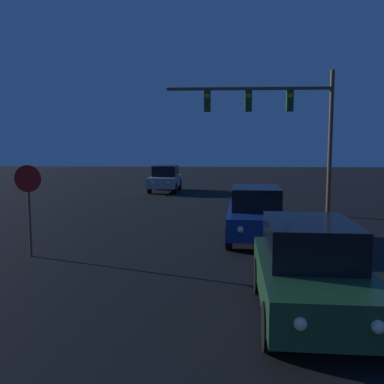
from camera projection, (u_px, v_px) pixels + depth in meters
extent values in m
cube|color=#1E4728|center=(311.00, 281.00, 7.48)|extent=(1.94, 4.09, 0.66)
cube|color=black|center=(310.00, 240.00, 7.60)|extent=(1.59, 2.19, 0.70)
cylinder|color=black|center=(382.00, 331.00, 6.20)|extent=(0.23, 0.74, 0.74)
cylinder|color=black|center=(269.00, 327.00, 6.36)|extent=(0.23, 0.74, 0.74)
cylinder|color=black|center=(340.00, 278.00, 8.67)|extent=(0.23, 0.74, 0.74)
cylinder|color=black|center=(259.00, 276.00, 8.82)|extent=(0.23, 0.74, 0.74)
sphere|color=#F9EFC6|center=(378.00, 327.00, 5.42)|extent=(0.18, 0.18, 0.18)
sphere|color=#F9EFC6|center=(300.00, 324.00, 5.51)|extent=(0.18, 0.18, 0.18)
cube|color=navy|center=(256.00, 220.00, 13.62)|extent=(2.01, 4.12, 0.66)
cube|color=black|center=(256.00, 198.00, 13.75)|extent=(1.63, 2.22, 0.70)
cylinder|color=black|center=(285.00, 239.00, 12.34)|extent=(0.24, 0.75, 0.74)
cylinder|color=black|center=(229.00, 237.00, 12.52)|extent=(0.24, 0.75, 0.74)
cylinder|color=black|center=(278.00, 223.00, 14.80)|extent=(0.24, 0.75, 0.74)
cylinder|color=black|center=(231.00, 222.00, 14.98)|extent=(0.24, 0.75, 0.74)
sphere|color=#F9EFC6|center=(276.00, 230.00, 11.56)|extent=(0.18, 0.18, 0.18)
sphere|color=#F9EFC6|center=(240.00, 230.00, 11.67)|extent=(0.18, 0.18, 0.18)
cube|color=#99999E|center=(165.00, 181.00, 28.14)|extent=(1.92, 4.08, 0.66)
cube|color=black|center=(166.00, 171.00, 28.26)|extent=(1.58, 2.18, 0.70)
cylinder|color=black|center=(175.00, 188.00, 26.87)|extent=(0.22, 0.74, 0.74)
cylinder|color=black|center=(150.00, 188.00, 27.01)|extent=(0.22, 0.74, 0.74)
cylinder|color=black|center=(180.00, 184.00, 29.34)|extent=(0.22, 0.74, 0.74)
cylinder|color=black|center=(156.00, 184.00, 29.48)|extent=(0.22, 0.74, 0.74)
sphere|color=#F9EFC6|center=(168.00, 183.00, 26.08)|extent=(0.18, 0.18, 0.18)
sphere|color=#F9EFC6|center=(152.00, 183.00, 26.17)|extent=(0.18, 0.18, 0.18)
cylinder|color=brown|center=(330.00, 144.00, 18.17)|extent=(0.18, 0.18, 6.18)
cube|color=brown|center=(249.00, 89.00, 18.09)|extent=(6.98, 0.12, 0.12)
cube|color=#1E471E|center=(290.00, 101.00, 18.06)|extent=(0.28, 0.28, 0.90)
cylinder|color=orange|center=(291.00, 95.00, 17.89)|extent=(0.20, 0.02, 0.20)
cube|color=#1E471E|center=(248.00, 101.00, 18.15)|extent=(0.28, 0.28, 0.90)
cylinder|color=orange|center=(249.00, 96.00, 17.98)|extent=(0.20, 0.02, 0.20)
cube|color=#1E471E|center=(207.00, 101.00, 18.24)|extent=(0.28, 0.28, 0.90)
cylinder|color=orange|center=(207.00, 96.00, 18.07)|extent=(0.20, 0.02, 0.20)
cylinder|color=brown|center=(29.00, 211.00, 11.66)|extent=(0.07, 0.07, 2.53)
cylinder|color=red|center=(28.00, 179.00, 11.54)|extent=(0.74, 0.03, 0.74)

